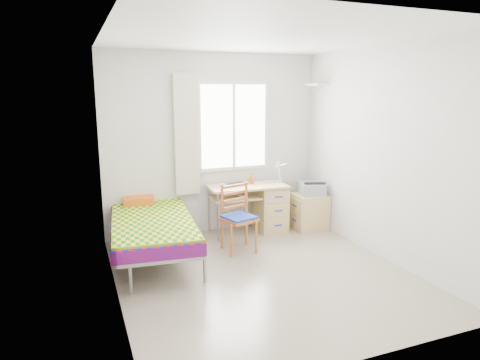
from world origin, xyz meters
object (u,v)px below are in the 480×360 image
bed (151,223)px  cabinet (309,211)px  chair (238,213)px  desk (266,205)px  printer (311,188)px

bed → cabinet: bearing=11.3°
chair → cabinet: size_ratio=1.66×
desk → chair: 0.92m
cabinet → printer: bearing=24.1°
desk → printer: desk is taller
desk → chair: chair is taller
desk → printer: size_ratio=2.39×
desk → printer: 0.73m
chair → cabinet: bearing=1.4°
desk → cabinet: size_ratio=2.18×
chair → cabinet: (1.32, 0.43, -0.23)m
bed → printer: bearing=11.6°
desk → printer: (0.68, -0.16, 0.23)m
cabinet → printer: (0.04, 0.02, 0.36)m
bed → chair: bearing=-4.5°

